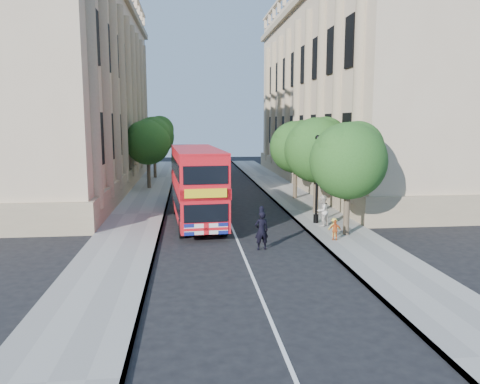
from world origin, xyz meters
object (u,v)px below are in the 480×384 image
object	(u,v)px
woman_pedestrian	(322,211)
police_constable	(261,231)
box_van	(196,181)
double_decker_bus	(197,183)
lamp_post	(317,183)

from	to	relation	value
woman_pedestrian	police_constable	bearing A→B (deg)	4.87
box_van	woman_pedestrian	size ratio (longest dim) A/B	3.20
box_van	police_constable	distance (m)	14.45
double_decker_bus	box_van	xyz separation A→B (m)	(0.12, 8.07, -0.86)
lamp_post	double_decker_bus	distance (m)	7.05
lamp_post	police_constable	world-z (taller)	lamp_post
box_van	police_constable	bearing A→B (deg)	-80.68
box_van	woman_pedestrian	world-z (taller)	box_van
woman_pedestrian	box_van	bearing A→B (deg)	-95.07
box_van	woman_pedestrian	xyz separation A→B (m)	(6.96, -10.06, -0.56)
box_van	police_constable	size ratio (longest dim) A/B	3.07
lamp_post	police_constable	bearing A→B (deg)	-128.94
double_decker_bus	police_constable	xyz separation A→B (m)	(2.93, -6.09, -1.51)
double_decker_bus	box_van	distance (m)	8.11
lamp_post	box_van	size ratio (longest dim) A/B	0.91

